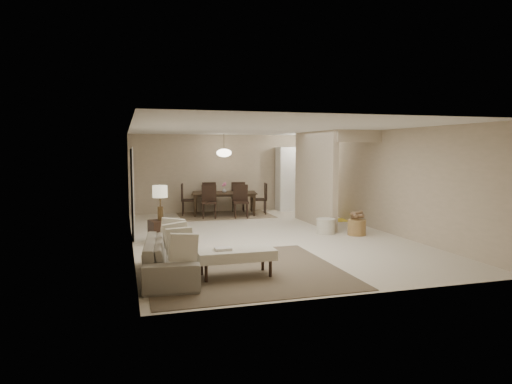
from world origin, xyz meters
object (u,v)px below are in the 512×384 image
object	(u,v)px
dining_table	(224,204)
round_pouf	(326,226)
wicker_basket	(357,227)
sofa	(171,258)
pantry_cabinet	(295,179)
side_table	(161,231)
ottoman_bench	(236,255)

from	to	relation	value
dining_table	round_pouf	bearing A→B (deg)	-55.73
dining_table	wicker_basket	bearing A→B (deg)	-50.73
sofa	dining_table	world-z (taller)	dining_table
pantry_cabinet	wicker_basket	world-z (taller)	pantry_cabinet
side_table	ottoman_bench	bearing A→B (deg)	-73.07
pantry_cabinet	sofa	size ratio (longest dim) A/B	1.01
wicker_basket	ottoman_bench	bearing A→B (deg)	-143.77
sofa	round_pouf	xyz separation A→B (m)	(3.96, 2.72, -0.12)
sofa	dining_table	distance (m)	6.90
ottoman_bench	side_table	size ratio (longest dim) A/B	2.53
wicker_basket	side_table	bearing A→B (deg)	174.61
pantry_cabinet	dining_table	size ratio (longest dim) A/B	1.06
ottoman_bench	round_pouf	size ratio (longest dim) A/B	2.68
ottoman_bench	side_table	bearing A→B (deg)	107.19
sofa	pantry_cabinet	bearing A→B (deg)	-28.59
round_pouf	dining_table	distance (m)	4.15
side_table	dining_table	world-z (taller)	dining_table
dining_table	ottoman_bench	bearing A→B (deg)	-90.35
pantry_cabinet	round_pouf	size ratio (longest dim) A/B	4.54
side_table	dining_table	bearing A→B (deg)	59.13
ottoman_bench	sofa	bearing A→B (deg)	163.28
pantry_cabinet	ottoman_bench	bearing A→B (deg)	-117.71
pantry_cabinet	dining_table	distance (m)	2.65
ottoman_bench	wicker_basket	distance (m)	4.46
pantry_cabinet	sofa	xyz separation A→B (m)	(-4.80, -6.97, -0.75)
ottoman_bench	side_table	distance (m)	3.20
pantry_cabinet	round_pouf	distance (m)	4.42
side_table	round_pouf	size ratio (longest dim) A/B	1.06
pantry_cabinet	wicker_basket	bearing A→B (deg)	-92.73
side_table	sofa	bearing A→B (deg)	-91.04
round_pouf	side_table	bearing A→B (deg)	179.33
pantry_cabinet	ottoman_bench	distance (m)	8.24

